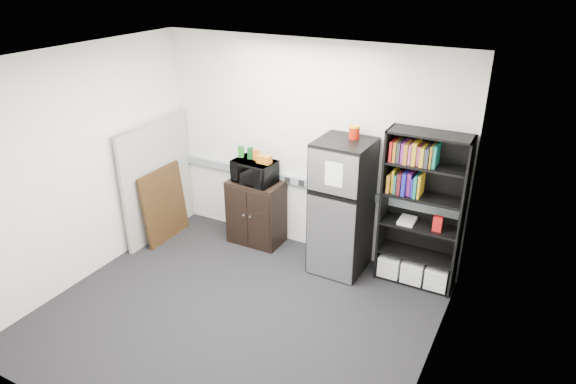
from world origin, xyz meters
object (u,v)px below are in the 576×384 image
object	(u,v)px
cabinet	(256,212)
refrigerator	(341,207)
cubicle_partition	(158,179)
bookshelf	(422,212)
microwave	(254,171)

from	to	relation	value
cabinet	refrigerator	distance (m)	1.30
cubicle_partition	bookshelf	bearing A→B (deg)	8.06
bookshelf	refrigerator	world-z (taller)	bookshelf
cabinet	microwave	bearing A→B (deg)	-90.00
bookshelf	microwave	world-z (taller)	bookshelf
microwave	refrigerator	size ratio (longest dim) A/B	0.32
refrigerator	cabinet	bearing A→B (deg)	177.79
bookshelf	cabinet	xyz separation A→B (m)	(-2.15, -0.06, -0.47)
cabinet	microwave	distance (m)	0.59
cubicle_partition	cabinet	world-z (taller)	cubicle_partition
microwave	cabinet	bearing A→B (deg)	94.53
bookshelf	refrigerator	xyz separation A→B (m)	(-0.91, -0.14, -0.09)
bookshelf	cubicle_partition	size ratio (longest dim) A/B	1.14
cubicle_partition	cabinet	bearing A→B (deg)	18.21
cubicle_partition	refrigerator	size ratio (longest dim) A/B	0.98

